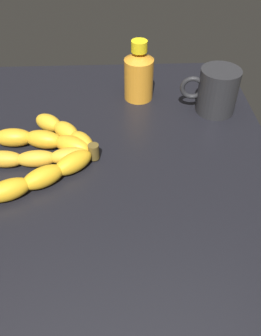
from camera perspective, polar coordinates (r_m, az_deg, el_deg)
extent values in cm
cube|color=black|center=(65.36, -4.44, -2.10)|extent=(82.45, 65.41, 4.70)
ellipsoid|color=gold|center=(67.88, -7.88, 4.20)|extent=(6.85, 6.43, 3.45)
ellipsoid|color=gold|center=(71.04, -10.34, 5.87)|extent=(6.60, 6.76, 3.45)
ellipsoid|color=gold|center=(74.02, -13.05, 7.10)|extent=(6.17, 6.91, 3.45)
ellipsoid|color=gold|center=(67.18, -9.33, 3.61)|extent=(6.49, 8.31, 3.58)
ellipsoid|color=gold|center=(69.70, -13.79, 4.49)|extent=(5.28, 8.14, 3.58)
ellipsoid|color=gold|center=(71.77, -18.33, 4.67)|extent=(3.84, 7.62, 3.58)
ellipsoid|color=gold|center=(65.36, -9.79, 1.96)|extent=(4.20, 7.77, 3.09)
ellipsoid|color=gold|center=(66.01, -14.88, 1.46)|extent=(3.37, 7.49, 3.09)
ellipsoid|color=gold|center=(67.69, -19.73, 1.36)|extent=(3.69, 7.61, 3.09)
ellipsoid|color=gold|center=(63.50, -9.16, 0.88)|extent=(7.46, 8.03, 3.54)
ellipsoid|color=gold|center=(61.82, -13.87, -1.40)|extent=(6.95, 8.21, 3.54)
ellipsoid|color=gold|center=(61.22, -19.04, -3.36)|extent=(6.34, 8.27, 3.54)
cylinder|color=brown|center=(65.26, -5.94, 2.65)|extent=(2.00, 2.00, 3.00)
cylinder|color=orange|center=(81.24, 1.33, 14.11)|extent=(6.48, 6.48, 9.24)
cone|color=orange|center=(78.73, 1.40, 17.64)|extent=(6.48, 6.48, 1.82)
cylinder|color=yellow|center=(77.87, 1.42, 19.01)|extent=(3.45, 3.45, 2.31)
cylinder|color=#262628|center=(78.61, 13.88, 11.94)|extent=(8.34, 8.34, 9.66)
torus|color=#262628|center=(77.70, 9.95, 12.60)|extent=(1.69, 5.34, 5.25)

